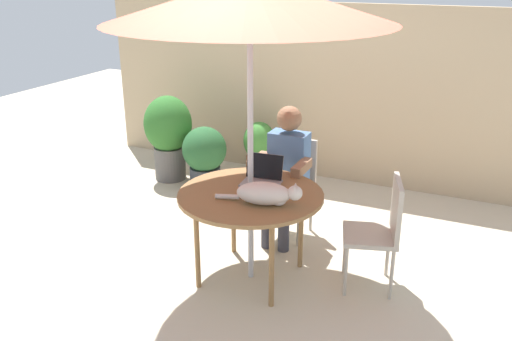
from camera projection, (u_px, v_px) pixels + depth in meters
The scene contains 12 objects.
ground_plane at pixel (251, 276), 4.45m from camera, with size 14.00×14.00×0.00m, color beige.
fence_back at pixel (341, 95), 6.14m from camera, with size 5.99×0.08×1.99m, color tan.
patio_table at pixel (251, 199), 4.21m from camera, with size 1.12×1.12×0.74m.
patio_umbrella at pixel (250, 0), 3.69m from camera, with size 2.03×2.03×2.31m.
chair_occupied at pixel (292, 179), 5.02m from camera, with size 0.40×0.40×0.90m.
chair_empty at pixel (382, 226), 4.13m from camera, with size 0.50×0.50×0.90m.
person_seated at pixel (286, 167), 4.83m from camera, with size 0.48×0.48×1.24m.
laptop at pixel (263, 175), 4.38m from camera, with size 0.32×0.28×0.21m.
cat at pixel (267, 194), 3.96m from camera, with size 0.65×0.28×0.17m.
potted_plant_near_fence at pixel (168, 132), 6.27m from camera, with size 0.55×0.55×0.99m.
potted_plant_by_chair at pixel (205, 155), 6.05m from camera, with size 0.49×0.49×0.71m.
potted_plant_corner at pixel (259, 149), 6.34m from camera, with size 0.37×0.37×0.69m.
Camera 1 is at (1.63, -3.49, 2.39)m, focal length 38.39 mm.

